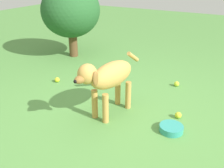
% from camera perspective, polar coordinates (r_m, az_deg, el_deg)
% --- Properties ---
extents(ground, '(14.00, 14.00, 0.00)m').
position_cam_1_polar(ground, '(2.55, 2.46, -8.33)').
color(ground, '#548C42').
extents(dog, '(0.92, 0.32, 0.63)m').
position_cam_1_polar(dog, '(2.47, -0.81, 1.54)').
color(dog, '#C69347').
rests_on(dog, ground).
extents(tennis_ball_0, '(0.07, 0.07, 0.07)m').
position_cam_1_polar(tennis_ball_0, '(3.36, 14.19, 0.03)').
color(tennis_ball_0, '#C4D932').
rests_on(tennis_ball_0, ground).
extents(tennis_ball_1, '(0.07, 0.07, 0.07)m').
position_cam_1_polar(tennis_ball_1, '(2.67, 14.53, -6.73)').
color(tennis_ball_1, yellow).
rests_on(tennis_ball_1, ground).
extents(tennis_ball_2, '(0.07, 0.07, 0.07)m').
position_cam_1_polar(tennis_ball_2, '(3.45, -12.11, 0.94)').
color(tennis_ball_2, yellow).
rests_on(tennis_ball_2, ground).
extents(water_bowl, '(0.22, 0.22, 0.06)m').
position_cam_1_polar(water_bowl, '(2.46, 13.06, -9.62)').
color(water_bowl, teal).
rests_on(water_bowl, ground).
extents(shrub_far, '(1.00, 0.90, 1.18)m').
position_cam_1_polar(shrub_far, '(4.29, -9.11, 15.79)').
color(shrub_far, brown).
rests_on(shrub_far, ground).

